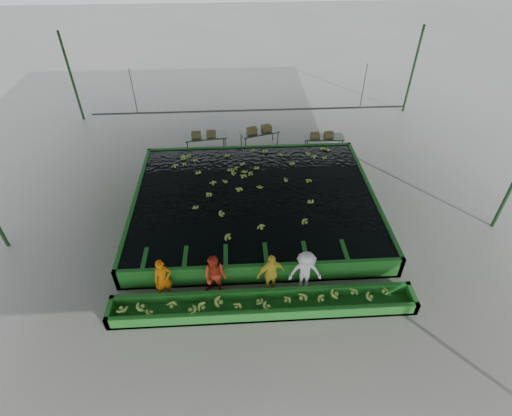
{
  "coord_description": "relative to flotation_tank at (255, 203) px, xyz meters",
  "views": [
    {
      "loc": [
        -0.71,
        -11.63,
        10.95
      ],
      "look_at": [
        0.0,
        0.5,
        1.0
      ],
      "focal_mm": 28.0,
      "sensor_mm": 36.0,
      "label": 1
    }
  ],
  "objects": [
    {
      "name": "rail_hanger_right",
      "position": [
        5.0,
        3.5,
        3.55
      ],
      "size": [
        0.04,
        0.04,
        2.0
      ],
      "primitive_type": "cylinder",
      "color": "#59605B",
      "rests_on": "shed_roof"
    },
    {
      "name": "box_stack_right",
      "position": [
        3.68,
        4.6,
        0.45
      ],
      "size": [
        1.19,
        0.38,
        0.25
      ],
      "primitive_type": null,
      "rotation": [
        0.0,
        0.0,
        0.05
      ],
      "color": "brown",
      "rests_on": "packing_table_right"
    },
    {
      "name": "worker_c",
      "position": [
        0.3,
        -4.3,
        0.39
      ],
      "size": [
        1.07,
        0.7,
        1.68
      ],
      "primitive_type": "imported",
      "rotation": [
        0.0,
        0.0,
        0.32
      ],
      "color": "yellow",
      "rests_on": "ground"
    },
    {
      "name": "ground",
      "position": [
        0.0,
        -1.5,
        -0.45
      ],
      "size": [
        80.0,
        80.0,
        0.0
      ],
      "primitive_type": "plane",
      "color": "gray",
      "rests_on": "ground"
    },
    {
      "name": "box_stack_mid",
      "position": [
        0.54,
        5.35,
        0.46
      ],
      "size": [
        1.34,
        0.7,
        0.28
      ],
      "primitive_type": null,
      "rotation": [
        0.0,
        0.0,
        0.28
      ],
      "color": "brown",
      "rests_on": "packing_table_mid"
    },
    {
      "name": "rail_hanger_left",
      "position": [
        -5.0,
        3.5,
        3.55
      ],
      "size": [
        0.04,
        0.04,
        2.0
      ],
      "primitive_type": "cylinder",
      "color": "#59605B",
      "rests_on": "shed_roof"
    },
    {
      "name": "worker_d",
      "position": [
        1.46,
        -4.3,
        0.41
      ],
      "size": [
        1.12,
        0.66,
        1.71
      ],
      "primitive_type": "imported",
      "rotation": [
        0.0,
        0.0,
        -0.02
      ],
      "color": "white",
      "rests_on": "ground"
    },
    {
      "name": "sorting_trough",
      "position": [
        0.0,
        -5.1,
        -0.2
      ],
      "size": [
        10.0,
        1.0,
        0.5
      ],
      "primitive_type": null,
      "color": "#1E6D20",
      "rests_on": "ground"
    },
    {
      "name": "trough_bananas",
      "position": [
        0.0,
        -5.1,
        -0.05
      ],
      "size": [
        8.71,
        0.58,
        0.12
      ],
      "primitive_type": null,
      "color": "#9FC950",
      "rests_on": "sorting_trough"
    },
    {
      "name": "worker_b",
      "position": [
        -1.55,
        -4.3,
        0.4
      ],
      "size": [
        0.99,
        0.88,
        1.7
      ],
      "primitive_type": "imported",
      "rotation": [
        0.0,
        0.0,
        -0.33
      ],
      "color": "red",
      "rests_on": "ground"
    },
    {
      "name": "packing_table_right",
      "position": [
        3.82,
        4.68,
        -0.0
      ],
      "size": [
        2.01,
        0.89,
        0.9
      ],
      "primitive_type": null,
      "rotation": [
        0.0,
        0.0,
        -0.05
      ],
      "color": "#59605B",
      "rests_on": "ground"
    },
    {
      "name": "box_stack_left",
      "position": [
        -2.3,
        4.92,
        0.51
      ],
      "size": [
        1.24,
        0.41,
        0.26
      ],
      "primitive_type": null,
      "rotation": [
        0.0,
        0.0,
        0.06
      ],
      "color": "brown",
      "rests_on": "packing_table_left"
    },
    {
      "name": "flotation_tank",
      "position": [
        0.0,
        0.0,
        0.0
      ],
      "size": [
        10.0,
        8.0,
        0.9
      ],
      "primitive_type": null,
      "color": "#1E6D20",
      "rests_on": "ground"
    },
    {
      "name": "tank_water",
      "position": [
        0.0,
        -0.0,
        0.4
      ],
      "size": [
        9.7,
        7.7,
        0.0
      ],
      "primitive_type": "cube",
      "color": "black",
      "rests_on": "flotation_tank"
    },
    {
      "name": "shed_posts",
      "position": [
        0.0,
        -1.5,
        2.05
      ],
      "size": [
        20.0,
        22.0,
        5.0
      ],
      "primitive_type": null,
      "color": "#1F4222",
      "rests_on": "ground"
    },
    {
      "name": "worker_a",
      "position": [
        -3.26,
        -4.3,
        0.36
      ],
      "size": [
        0.69,
        0.56,
        1.62
      ],
      "primitive_type": "imported",
      "rotation": [
        0.0,
        0.0,
        0.33
      ],
      "color": "orange",
      "rests_on": "ground"
    },
    {
      "name": "cableway_rail",
      "position": [
        0.0,
        3.5,
        2.55
      ],
      "size": [
        0.08,
        0.08,
        14.0
      ],
      "primitive_type": "cylinder",
      "color": "#59605B",
      "rests_on": "shed_roof"
    },
    {
      "name": "packing_table_left",
      "position": [
        -2.23,
        5.01,
        0.03
      ],
      "size": [
        2.21,
        1.14,
        0.96
      ],
      "primitive_type": null,
      "rotation": [
        0.0,
        0.0,
        0.14
      ],
      "color": "#59605B",
      "rests_on": "ground"
    },
    {
      "name": "floating_bananas",
      "position": [
        0.0,
        0.8,
        0.4
      ],
      "size": [
        8.61,
        5.87,
        0.12
      ],
      "primitive_type": null,
      "color": "#9FC950",
      "rests_on": "tank_water"
    },
    {
      "name": "packing_table_mid",
      "position": [
        0.55,
        5.39,
        0.0
      ],
      "size": [
        2.14,
        1.35,
        0.91
      ],
      "primitive_type": null,
      "rotation": [
        0.0,
        0.0,
        0.3
      ],
      "color": "#59605B",
      "rests_on": "ground"
    },
    {
      "name": "shed_roof",
      "position": [
        0.0,
        -1.5,
        4.55
      ],
      "size": [
        20.0,
        22.0,
        0.04
      ],
      "primitive_type": "cube",
      "color": "gray",
      "rests_on": "shed_posts"
    }
  ]
}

